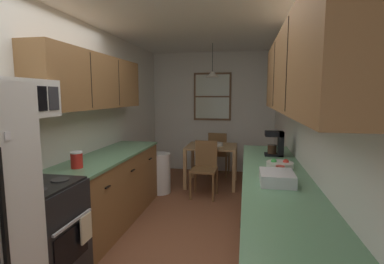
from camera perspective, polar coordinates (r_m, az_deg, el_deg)
name	(u,v)px	position (r m, az deg, el deg)	size (l,w,h in m)	color
ground_plane	(189,220)	(3.99, -0.51, -17.06)	(12.00, 12.00, 0.00)	brown
wall_left	(92,123)	(4.13, -19.25, 1.74)	(0.10, 9.00, 2.55)	silver
wall_right	(301,127)	(3.64, 20.79, 0.99)	(0.10, 9.00, 2.55)	silver
wall_back	(213,112)	(6.27, 4.14, 3.88)	(4.40, 0.10, 2.55)	silver
ceiling_slab	(189,17)	(3.76, -0.56, 21.86)	(4.40, 9.00, 0.08)	white
stove_range	(37,236)	(2.87, -28.29, -17.71)	(0.66, 0.64, 1.10)	black
microwave_over_range	(15,99)	(2.70, -31.65, 5.63)	(0.39, 0.63, 0.31)	white
counter_left	(111,188)	(3.95, -15.78, -10.60)	(0.64, 2.07, 0.90)	olive
upper_cabinets_left	(94,82)	(3.79, -18.76, 9.37)	(0.33, 2.15, 0.65)	olive
counter_right	(275,222)	(2.97, 16.15, -16.74)	(0.64, 3.26, 0.90)	olive
upper_cabinets_right	(299,70)	(2.69, 20.36, 11.39)	(0.33, 2.94, 0.72)	olive
dining_table	(212,152)	(5.29, 3.91, -3.95)	(0.90, 0.79, 0.73)	#A87F51
dining_chair_near	(205,166)	(4.74, 2.56, -6.70)	(0.42, 0.42, 0.90)	brown
dining_chair_far	(218,152)	(5.89, 5.22, -3.95)	(0.44, 0.44, 0.90)	brown
pendant_light	(212,74)	(5.20, 4.05, 11.35)	(0.26, 0.26, 0.59)	black
back_window	(212,97)	(6.18, 4.05, 6.99)	(0.79, 0.05, 1.00)	brown
trash_bin	(160,173)	(4.94, -6.34, -8.08)	(0.35, 0.35, 0.68)	white
storage_canister	(77,160)	(3.20, -21.85, -5.12)	(0.12, 0.12, 0.17)	red
dish_towel	(86,228)	(2.79, -20.21, -17.39)	(0.02, 0.16, 0.24)	beige
coffee_maker	(276,143)	(3.70, 16.36, -2.10)	(0.22, 0.18, 0.30)	black
mug_by_coffeemaker	(280,170)	(2.85, 17.06, -7.26)	(0.12, 0.08, 0.09)	#BF3F33
fruit_bowl	(280,164)	(3.12, 16.98, -6.16)	(0.27, 0.27, 0.09)	silver
dish_rack	(277,178)	(2.57, 16.44, -8.67)	(0.28, 0.34, 0.10)	silver
table_serving_bowl	(218,144)	(5.24, 5.13, -2.42)	(0.18, 0.18, 0.06)	silver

